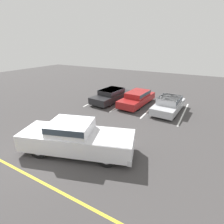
# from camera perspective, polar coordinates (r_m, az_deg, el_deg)

# --- Properties ---
(ground_plane) EXTENTS (60.00, 60.00, 0.00)m
(ground_plane) POSITION_cam_1_polar(r_m,az_deg,el_deg) (10.05, -19.12, -12.67)
(ground_plane) COLOR #423F3F
(stall_stripe_a) EXTENTS (0.12, 5.50, 0.01)m
(stall_stripe_a) POSITION_cam_1_polar(r_m,az_deg,el_deg) (18.35, -4.08, 4.30)
(stall_stripe_a) COLOR white
(stall_stripe_a) RESTS_ON ground_plane
(stall_stripe_b) EXTENTS (0.12, 5.50, 0.01)m
(stall_stripe_b) POSITION_cam_1_polar(r_m,az_deg,el_deg) (17.05, 3.75, 2.94)
(stall_stripe_b) COLOR white
(stall_stripe_b) RESTS_ON ground_plane
(stall_stripe_c) EXTENTS (0.12, 5.50, 0.01)m
(stall_stripe_c) POSITION_cam_1_polar(r_m,az_deg,el_deg) (16.13, 12.63, 1.33)
(stall_stripe_c) COLOR white
(stall_stripe_c) RESTS_ON ground_plane
(stall_stripe_d) EXTENTS (0.12, 5.50, 0.01)m
(stall_stripe_d) POSITION_cam_1_polar(r_m,az_deg,el_deg) (15.65, 22.31, -0.46)
(stall_stripe_d) COLOR white
(stall_stripe_d) RESTS_ON ground_plane
(aisle_stripe_foreground) EXTENTS (8.11, 0.12, 0.01)m
(aisle_stripe_foreground) POSITION_cam_1_polar(r_m,az_deg,el_deg) (8.51, -22.33, -20.27)
(aisle_stripe_foreground) COLOR yellow
(aisle_stripe_foreground) RESTS_ON ground_plane
(pickup_truck) EXTENTS (6.21, 3.69, 1.75)m
(pickup_truck) POSITION_cam_1_polar(r_m,az_deg,el_deg) (9.33, -11.25, -8.23)
(pickup_truck) COLOR silver
(pickup_truck) RESTS_ON ground_plane
(parked_sedan_a) EXTENTS (2.28, 4.83, 1.24)m
(parked_sedan_a) POSITION_cam_1_polar(r_m,az_deg,el_deg) (17.34, -0.27, 5.60)
(parked_sedan_a) COLOR #232326
(parked_sedan_a) RESTS_ON ground_plane
(parked_sedan_b) EXTENTS (2.08, 4.90, 1.26)m
(parked_sedan_b) POSITION_cam_1_polar(r_m,az_deg,el_deg) (16.61, 8.22, 4.66)
(parked_sedan_b) COLOR maroon
(parked_sedan_b) RESTS_ON ground_plane
(parked_sedan_c) EXTENTS (2.06, 4.41, 1.25)m
(parked_sedan_c) POSITION_cam_1_polar(r_m,az_deg,el_deg) (15.50, 18.03, 2.53)
(parked_sedan_c) COLOR #B7BABF
(parked_sedan_c) RESTS_ON ground_plane
(wheel_stop_curb) EXTENTS (1.87, 0.20, 0.14)m
(wheel_stop_curb) POSITION_cam_1_polar(r_m,az_deg,el_deg) (19.99, 7.55, 5.83)
(wheel_stop_curb) COLOR #B7B2A8
(wheel_stop_curb) RESTS_ON ground_plane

